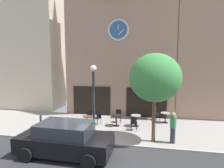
{
  "coord_description": "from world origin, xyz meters",
  "views": [
    {
      "loc": [
        2.58,
        -9.27,
        4.33
      ],
      "look_at": [
        0.32,
        2.72,
        2.87
      ],
      "focal_mm": 30.53,
      "sensor_mm": 36.0,
      "label": 1
    }
  ],
  "objects_px": {
    "cafe_chair_curbside": "(98,117)",
    "cafe_chair_near_tree": "(42,121)",
    "cafe_table_leftmost": "(116,118)",
    "cafe_chair_right_end": "(134,122)",
    "parked_car_black": "(65,139)",
    "cafe_table_near_curb": "(165,116)",
    "cafe_chair_outer": "(156,113)",
    "cafe_chair_mid_row": "(89,116)",
    "street_lamp": "(94,101)",
    "cafe_table_center_right": "(55,122)",
    "cafe_chair_near_lamp": "(64,124)",
    "street_tree": "(155,78)",
    "cafe_table_center_left": "(136,119)",
    "cafe_table_center": "(88,120)",
    "pedestrian_green": "(173,127)",
    "cafe_chair_by_entrance": "(118,115)"
  },
  "relations": [
    {
      "from": "parked_car_black",
      "to": "cafe_chair_curbside",
      "type": "bearing_deg",
      "value": 85.56
    },
    {
      "from": "cafe_chair_curbside",
      "to": "cafe_chair_mid_row",
      "type": "xyz_separation_m",
      "value": [
        -0.67,
        0.12,
        0.0
      ]
    },
    {
      "from": "cafe_chair_mid_row",
      "to": "pedestrian_green",
      "type": "height_order",
      "value": "pedestrian_green"
    },
    {
      "from": "cafe_chair_curbside",
      "to": "cafe_chair_by_entrance",
      "type": "bearing_deg",
      "value": 28.3
    },
    {
      "from": "cafe_chair_near_tree",
      "to": "pedestrian_green",
      "type": "xyz_separation_m",
      "value": [
        7.92,
        -0.6,
        0.33
      ]
    },
    {
      "from": "cafe_table_near_curb",
      "to": "cafe_chair_near_lamp",
      "type": "bearing_deg",
      "value": -154.51
    },
    {
      "from": "street_tree",
      "to": "cafe_table_center_left",
      "type": "distance_m",
      "value": 3.85
    },
    {
      "from": "street_tree",
      "to": "cafe_table_center",
      "type": "bearing_deg",
      "value": 160.04
    },
    {
      "from": "cafe_chair_right_end",
      "to": "cafe_chair_near_tree",
      "type": "distance_m",
      "value": 5.82
    },
    {
      "from": "cafe_table_leftmost",
      "to": "cafe_table_near_curb",
      "type": "relative_size",
      "value": 1.03
    },
    {
      "from": "street_lamp",
      "to": "cafe_chair_outer",
      "type": "distance_m",
      "value": 5.62
    },
    {
      "from": "cafe_table_center",
      "to": "cafe_table_leftmost",
      "type": "height_order",
      "value": "cafe_table_leftmost"
    },
    {
      "from": "cafe_chair_curbside",
      "to": "cafe_chair_near_lamp",
      "type": "xyz_separation_m",
      "value": [
        -1.66,
        -1.81,
        0.0
      ]
    },
    {
      "from": "cafe_chair_curbside",
      "to": "parked_car_black",
      "type": "height_order",
      "value": "parked_car_black"
    },
    {
      "from": "cafe_chair_right_end",
      "to": "pedestrian_green",
      "type": "bearing_deg",
      "value": -33.93
    },
    {
      "from": "cafe_chair_near_tree",
      "to": "cafe_chair_outer",
      "type": "height_order",
      "value": "same"
    },
    {
      "from": "cafe_chair_by_entrance",
      "to": "cafe_table_leftmost",
      "type": "bearing_deg",
      "value": -89.99
    },
    {
      "from": "cafe_table_leftmost",
      "to": "cafe_chair_near_tree",
      "type": "bearing_deg",
      "value": -161.72
    },
    {
      "from": "pedestrian_green",
      "to": "cafe_chair_mid_row",
      "type": "bearing_deg",
      "value": 156.22
    },
    {
      "from": "cafe_chair_outer",
      "to": "parked_car_black",
      "type": "bearing_deg",
      "value": -124.35
    },
    {
      "from": "cafe_chair_curbside",
      "to": "cafe_chair_near_tree",
      "type": "xyz_separation_m",
      "value": [
        -3.24,
        -1.64,
        0.0
      ]
    },
    {
      "from": "cafe_chair_mid_row",
      "to": "parked_car_black",
      "type": "relative_size",
      "value": 0.21
    },
    {
      "from": "cafe_table_near_curb",
      "to": "cafe_chair_mid_row",
      "type": "xyz_separation_m",
      "value": [
        -5.27,
        -1.05,
        0.04
      ]
    },
    {
      "from": "cafe_table_near_curb",
      "to": "cafe_chair_outer",
      "type": "distance_m",
      "value": 0.87
    },
    {
      "from": "cafe_table_leftmost",
      "to": "cafe_chair_right_end",
      "type": "xyz_separation_m",
      "value": [
        1.21,
        -0.64,
        0.0
      ]
    },
    {
      "from": "cafe_chair_near_lamp",
      "to": "parked_car_black",
      "type": "height_order",
      "value": "parked_car_black"
    },
    {
      "from": "cafe_table_center_right",
      "to": "cafe_table_near_curb",
      "type": "height_order",
      "value": "cafe_table_center_right"
    },
    {
      "from": "cafe_table_near_curb",
      "to": "cafe_chair_curbside",
      "type": "distance_m",
      "value": 4.74
    },
    {
      "from": "street_lamp",
      "to": "parked_car_black",
      "type": "relative_size",
      "value": 0.95
    },
    {
      "from": "cafe_chair_mid_row",
      "to": "cafe_chair_near_tree",
      "type": "height_order",
      "value": "same"
    },
    {
      "from": "street_tree",
      "to": "street_lamp",
      "type": "bearing_deg",
      "value": -179.31
    },
    {
      "from": "cafe_table_center_left",
      "to": "cafe_chair_outer",
      "type": "xyz_separation_m",
      "value": [
        1.36,
        1.74,
        0.01
      ]
    },
    {
      "from": "cafe_chair_right_end",
      "to": "pedestrian_green",
      "type": "distance_m",
      "value": 2.63
    },
    {
      "from": "cafe_table_leftmost",
      "to": "parked_car_black",
      "type": "xyz_separation_m",
      "value": [
        -1.66,
        -4.41,
        0.24
      ]
    },
    {
      "from": "street_tree",
      "to": "cafe_chair_right_end",
      "type": "bearing_deg",
      "value": 129.24
    },
    {
      "from": "parked_car_black",
      "to": "street_tree",
      "type": "bearing_deg",
      "value": 30.11
    },
    {
      "from": "cafe_chair_by_entrance",
      "to": "street_lamp",
      "type": "bearing_deg",
      "value": -107.93
    },
    {
      "from": "cafe_table_leftmost",
      "to": "cafe_chair_near_lamp",
      "type": "xyz_separation_m",
      "value": [
        -2.97,
        -1.68,
        0.0
      ]
    },
    {
      "from": "cafe_table_center_left",
      "to": "cafe_chair_near_lamp",
      "type": "height_order",
      "value": "cafe_chair_near_lamp"
    },
    {
      "from": "cafe_chair_mid_row",
      "to": "cafe_chair_outer",
      "type": "distance_m",
      "value": 4.91
    },
    {
      "from": "cafe_table_center_left",
      "to": "cafe_chair_right_end",
      "type": "xyz_separation_m",
      "value": [
        -0.08,
        -0.81,
        0.01
      ]
    },
    {
      "from": "cafe_table_center",
      "to": "cafe_chair_near_lamp",
      "type": "bearing_deg",
      "value": -135.02
    },
    {
      "from": "street_lamp",
      "to": "cafe_chair_mid_row",
      "type": "bearing_deg",
      "value": 113.42
    },
    {
      "from": "cafe_table_center_right",
      "to": "cafe_chair_outer",
      "type": "bearing_deg",
      "value": 27.15
    },
    {
      "from": "street_tree",
      "to": "cafe_chair_outer",
      "type": "height_order",
      "value": "street_tree"
    },
    {
      "from": "street_lamp",
      "to": "cafe_chair_curbside",
      "type": "distance_m",
      "value": 2.76
    },
    {
      "from": "cafe_chair_outer",
      "to": "cafe_chair_right_end",
      "type": "bearing_deg",
      "value": -119.53
    },
    {
      "from": "street_lamp",
      "to": "cafe_chair_curbside",
      "type": "relative_size",
      "value": 4.58
    },
    {
      "from": "cafe_table_leftmost",
      "to": "cafe_chair_near_tree",
      "type": "xyz_separation_m",
      "value": [
        -4.55,
        -1.5,
        0.0
      ]
    },
    {
      "from": "cafe_chair_outer",
      "to": "pedestrian_green",
      "type": "xyz_separation_m",
      "value": [
        0.72,
        -4.01,
        0.33
      ]
    }
  ]
}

